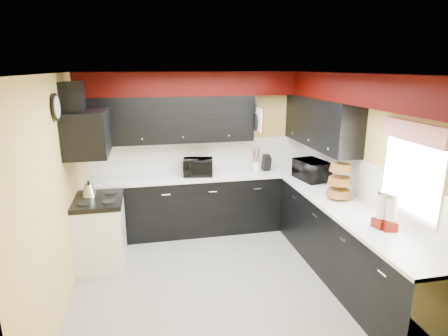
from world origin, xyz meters
name	(u,v)px	position (x,y,z in m)	size (l,w,h in m)	color
ground	(223,279)	(0.00, 0.00, 0.00)	(3.60, 3.60, 0.00)	gray
wall_back	(200,151)	(0.00, 1.80, 1.25)	(3.60, 0.06, 2.50)	#E0C666
wall_right	(362,175)	(1.80, 0.00, 1.25)	(0.06, 3.60, 2.50)	#E0C666
wall_left	(58,194)	(-1.80, 0.00, 1.25)	(0.06, 3.60, 2.50)	#E0C666
ceiling	(222,73)	(0.00, 0.00, 2.50)	(3.60, 3.60, 0.06)	white
cab_back	(204,204)	(0.00, 1.50, 0.45)	(3.60, 0.60, 0.90)	black
cab_right	(347,246)	(1.50, -0.30, 0.45)	(0.60, 3.00, 0.90)	black
counter_back	(203,176)	(0.00, 1.50, 0.92)	(3.62, 0.64, 0.04)	white
counter_right	(351,210)	(1.50, -0.30, 0.92)	(0.64, 3.02, 0.04)	white
splash_back	(200,155)	(0.00, 1.79, 1.19)	(3.60, 0.02, 0.50)	white
splash_right	(361,180)	(1.79, 0.00, 1.19)	(0.02, 3.60, 0.50)	white
upper_back	(168,119)	(-0.50, 1.62, 1.80)	(2.60, 0.35, 0.70)	black
upper_right	(320,122)	(1.62, 0.90, 1.80)	(0.35, 1.80, 0.70)	black
soffit_back	(200,84)	(0.00, 1.62, 2.33)	(3.60, 0.36, 0.35)	black
soffit_right	(366,89)	(1.62, -0.18, 2.33)	(0.36, 3.24, 0.35)	black
stove	(101,233)	(-1.50, 0.75, 0.43)	(0.60, 0.75, 0.86)	white
cooktop	(98,201)	(-1.50, 0.75, 0.89)	(0.62, 0.77, 0.06)	black
hood	(87,133)	(-1.55, 0.75, 1.78)	(0.50, 0.78, 0.55)	black
hood_duct	(72,99)	(-1.68, 0.75, 2.20)	(0.24, 0.40, 0.40)	black
window	(413,171)	(1.79, -0.90, 1.55)	(0.03, 0.86, 0.96)	white
valance	(414,132)	(1.73, -0.90, 1.95)	(0.04, 0.88, 0.20)	red
pan_top	(254,105)	(0.82, 1.55, 2.00)	(0.03, 0.22, 0.40)	black
pan_mid	(256,122)	(0.82, 1.42, 1.75)	(0.03, 0.28, 0.46)	black
pan_low	(251,122)	(0.82, 1.68, 1.72)	(0.03, 0.24, 0.42)	black
cut_board	(259,120)	(0.83, 1.30, 1.80)	(0.03, 0.26, 0.35)	white
baskets	(339,181)	(1.52, 0.05, 1.18)	(0.27, 0.27, 0.50)	brown
clock	(56,107)	(-1.77, 0.25, 2.15)	(0.03, 0.30, 0.30)	black
deco_plate	(386,97)	(1.77, -0.35, 2.25)	(0.03, 0.24, 0.24)	white
toaster_oven	(198,167)	(-0.08, 1.47, 1.07)	(0.45, 0.37, 0.26)	black
microwave	(312,170)	(1.54, 0.90, 1.09)	(0.53, 0.36, 0.29)	black
utensil_crock	(256,166)	(0.87, 1.54, 1.01)	(0.14, 0.14, 0.15)	silver
knife_block	(266,163)	(1.04, 1.52, 1.06)	(0.11, 0.16, 0.25)	black
kettle	(89,190)	(-1.61, 0.88, 1.00)	(0.18, 0.18, 0.16)	#B6B6BB
dispenser_a	(382,211)	(1.51, -0.85, 1.12)	(0.13, 0.13, 0.36)	maroon
dispenser_b	(391,214)	(1.56, -0.94, 1.12)	(0.13, 0.13, 0.36)	#5F0600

